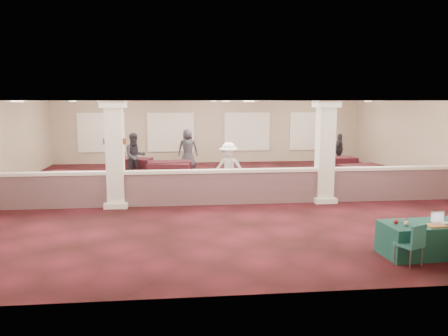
{
  "coord_description": "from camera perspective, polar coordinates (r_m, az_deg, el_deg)",
  "views": [
    {
      "loc": [
        -1.59,
        -14.78,
        3.19
      ],
      "look_at": [
        -0.26,
        -2.0,
        1.22
      ],
      "focal_mm": 35.0,
      "sensor_mm": 36.0,
      "label": 1
    }
  ],
  "objects": [
    {
      "name": "yarn_red",
      "position": [
        9.71,
        21.56,
        -6.55
      ],
      "size": [
        0.09,
        0.09,
        0.09
      ],
      "primitive_type": "sphere",
      "color": "maroon",
      "rests_on": "near_table"
    },
    {
      "name": "sconce_right",
      "position": [
        13.43,
        -12.92,
        3.41
      ],
      "size": [
        0.12,
        0.12,
        0.18
      ],
      "color": "brown",
      "rests_on": "column_left"
    },
    {
      "name": "wall_right",
      "position": [
        17.69,
        26.95,
        2.62
      ],
      "size": [
        0.04,
        16.0,
        3.2
      ],
      "primitive_type": "cube",
      "color": "gray",
      "rests_on": "ground"
    },
    {
      "name": "far_table_front_right",
      "position": [
        18.29,
        17.32,
        -0.64
      ],
      "size": [
        1.83,
        1.2,
        0.68
      ],
      "primitive_type": "cube",
      "rotation": [
        0.0,
        0.0,
        0.23
      ],
      "color": "black",
      "rests_on": "ground"
    },
    {
      "name": "partition_wall",
      "position": [
        13.63,
        0.86,
        -2.38
      ],
      "size": [
        15.6,
        0.28,
        1.1
      ],
      "color": "brown",
      "rests_on": "ground"
    },
    {
      "name": "attendee_a",
      "position": [
        18.32,
        -11.54,
        1.52
      ],
      "size": [
        1.03,
        0.81,
        1.9
      ],
      "primitive_type": "imported",
      "rotation": [
        0.0,
        0.0,
        0.38
      ],
      "color": "black",
      "rests_on": "ground"
    },
    {
      "name": "far_table_back_left",
      "position": [
        19.43,
        -12.17,
        0.18
      ],
      "size": [
        2.0,
        1.34,
        0.74
      ],
      "primitive_type": "cube",
      "rotation": [
        0.0,
        0.0,
        -0.25
      ],
      "color": "black",
      "rests_on": "ground"
    },
    {
      "name": "far_table_front_left",
      "position": [
        15.74,
        -18.75,
        -1.98
      ],
      "size": [
        2.12,
        1.4,
        0.79
      ],
      "primitive_type": "cube",
      "rotation": [
        0.0,
        0.0,
        -0.23
      ],
      "color": "black",
      "rests_on": "ground"
    },
    {
      "name": "attendee_b",
      "position": [
        15.06,
        0.64,
        -0.05
      ],
      "size": [
        1.25,
        0.85,
        1.79
      ],
      "primitive_type": "imported",
      "rotation": [
        0.0,
        0.0,
        -0.31
      ],
      "color": "silver",
      "rests_on": "ground"
    },
    {
      "name": "yarn_grey",
      "position": [
        9.88,
        22.54,
        -6.33
      ],
      "size": [
        0.1,
        0.1,
        0.1
      ],
      "primitive_type": "sphere",
      "color": "#4F4F54",
      "rests_on": "near_table"
    },
    {
      "name": "laptop_base",
      "position": [
        10.16,
        26.41,
        -6.42
      ],
      "size": [
        0.33,
        0.24,
        0.02
      ],
      "primitive_type": "cube",
      "rotation": [
        0.0,
        0.0,
        0.07
      ],
      "color": "silver",
      "rests_on": "near_table"
    },
    {
      "name": "screen_glow",
      "position": [
        10.21,
        26.12,
        -5.75
      ],
      "size": [
        0.28,
        0.02,
        0.18
      ],
      "primitive_type": "cube",
      "rotation": [
        0.0,
        0.0,
        0.07
      ],
      "color": "silver",
      "rests_on": "near_table"
    },
    {
      "name": "yarn_cream",
      "position": [
        9.66,
        22.72,
        -6.66
      ],
      "size": [
        0.1,
        0.1,
        0.1
      ],
      "primitive_type": "sphere",
      "color": "beige",
      "rests_on": "near_table"
    },
    {
      "name": "ground",
      "position": [
        15.2,
        0.19,
        -3.39
      ],
      "size": [
        16.0,
        16.0,
        0.0
      ],
      "primitive_type": "plane",
      "color": "#401017",
      "rests_on": "ground"
    },
    {
      "name": "near_table",
      "position": [
        10.13,
        24.81,
        -8.43
      ],
      "size": [
        1.85,
        1.01,
        0.69
      ],
      "primitive_type": "cube",
      "rotation": [
        0.0,
        0.0,
        0.07
      ],
      "color": "#0E3528",
      "rests_on": "ground"
    },
    {
      "name": "attendee_c",
      "position": [
        22.36,
        14.81,
        2.3
      ],
      "size": [
        0.96,
        1.0,
        1.6
      ],
      "primitive_type": "imported",
      "rotation": [
        0.0,
        0.0,
        0.84
      ],
      "color": "black",
      "rests_on": "ground"
    },
    {
      "name": "wall_front",
      "position": [
        7.14,
        7.07,
        -4.22
      ],
      "size": [
        16.0,
        0.04,
        3.2
      ],
      "primitive_type": "cube",
      "color": "gray",
      "rests_on": "ground"
    },
    {
      "name": "wall_back",
      "position": [
        22.89,
        -1.95,
        4.73
      ],
      "size": [
        16.0,
        0.04,
        3.2
      ],
      "primitive_type": "cube",
      "color": "gray",
      "rests_on": "ground"
    },
    {
      "name": "knitting",
      "position": [
        9.87,
        25.95,
        -6.77
      ],
      "size": [
        0.4,
        0.31,
        0.03
      ],
      "primitive_type": "cube",
      "rotation": [
        0.0,
        0.0,
        0.07
      ],
      "color": "orange",
      "rests_on": "near_table"
    },
    {
      "name": "laptop_screen",
      "position": [
        10.22,
        26.1,
        -5.66
      ],
      "size": [
        0.31,
        0.03,
        0.21
      ],
      "primitive_type": "cube",
      "rotation": [
        0.0,
        0.0,
        0.07
      ],
      "color": "silver",
      "rests_on": "near_table"
    },
    {
      "name": "far_table_back_center",
      "position": [
        18.35,
        -7.15,
        -0.22
      ],
      "size": [
        1.87,
        1.12,
        0.72
      ],
      "primitive_type": "cube",
      "rotation": [
        0.0,
        0.0,
        0.14
      ],
      "color": "black",
      "rests_on": "ground"
    },
    {
      "name": "far_table_back_right",
      "position": [
        20.53,
        14.61,
        0.44
      ],
      "size": [
        1.69,
        0.92,
        0.67
      ],
      "primitive_type": "cube",
      "rotation": [
        0.0,
        0.0,
        0.06
      ],
      "color": "black",
      "rests_on": "ground"
    },
    {
      "name": "sconce_left",
      "position": [
        13.51,
        -15.28,
        3.36
      ],
      "size": [
        0.12,
        0.12,
        0.18
      ],
      "color": "brown",
      "rests_on": "column_left"
    },
    {
      "name": "column_right",
      "position": [
        14.14,
        13.05,
        2.19
      ],
      "size": [
        0.72,
        0.72,
        3.2
      ],
      "color": "silver",
      "rests_on": "ground"
    },
    {
      "name": "attendee_d",
      "position": [
        20.6,
        -4.74,
        2.46
      ],
      "size": [
        0.97,
        0.56,
        1.91
      ],
      "primitive_type": "imported",
      "rotation": [
        0.0,
        0.0,
        3.08
      ],
      "color": "black",
      "rests_on": "ground"
    },
    {
      "name": "conf_chair_side",
      "position": [
        9.31,
        23.43,
        -8.78
      ],
      "size": [
        0.57,
        0.57,
        0.86
      ],
      "rotation": [
        0.0,
        0.0,
        0.44
      ],
      "color": "#1C4F53",
      "rests_on": "ground"
    },
    {
      "name": "ceiling",
      "position": [
        14.87,
        0.2,
        8.76
      ],
      "size": [
        16.0,
        16.0,
        0.02
      ],
      "primitive_type": "cube",
      "color": "silver",
      "rests_on": "wall_back"
    },
    {
      "name": "far_table_front_center",
      "position": [
        18.01,
        -7.17,
        -0.44
      ],
      "size": [
        1.83,
        1.15,
        0.69
      ],
      "primitive_type": "cube",
      "rotation": [
        0.0,
        0.0,
        -0.19
      ],
      "color": "black",
      "rests_on": "ground"
    },
    {
      "name": "column_left",
      "position": [
        13.51,
        -14.04,
        1.85
      ],
      "size": [
        0.72,
        0.72,
        3.2
      ],
      "color": "silver",
      "rests_on": "ground"
    }
  ]
}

